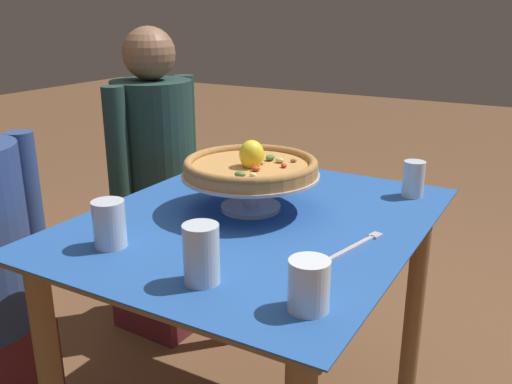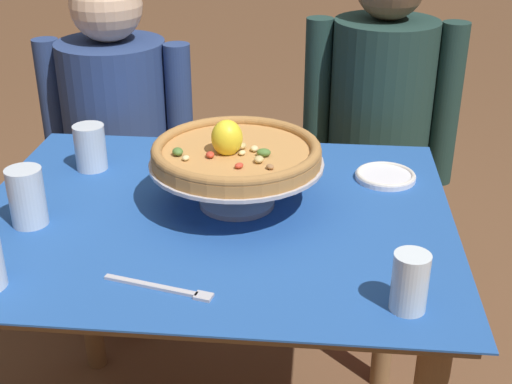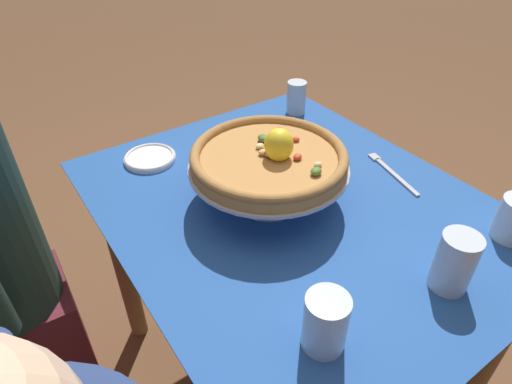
{
  "view_description": "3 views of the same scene",
  "coord_description": "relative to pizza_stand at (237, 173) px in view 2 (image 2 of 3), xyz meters",
  "views": [
    {
      "loc": [
        -1.22,
        -0.69,
        1.28
      ],
      "look_at": [
        0.07,
        0.04,
        0.79
      ],
      "focal_mm": 39.03,
      "sensor_mm": 36.0,
      "label": 1
    },
    {
      "loc": [
        0.22,
        -1.32,
        1.45
      ],
      "look_at": [
        0.09,
        0.05,
        0.77
      ],
      "focal_mm": 48.4,
      "sensor_mm": 36.0,
      "label": 2
    },
    {
      "loc": [
        -0.64,
        0.56,
        1.41
      ],
      "look_at": [
        0.0,
        0.12,
        0.83
      ],
      "focal_mm": 30.46,
      "sensor_mm": 36.0,
      "label": 3
    }
  ],
  "objects": [
    {
      "name": "dining_table",
      "position": [
        -0.05,
        -0.04,
        -0.2
      ],
      "size": [
        1.04,
        0.85,
        0.75
      ],
      "color": "olive",
      "rests_on": "ground"
    },
    {
      "name": "pizza_stand",
      "position": [
        0.0,
        0.0,
        0.0
      ],
      "size": [
        0.38,
        0.38,
        0.1
      ],
      "color": "#B7B7C1",
      "rests_on": "dining_table"
    },
    {
      "name": "pizza",
      "position": [
        -0.0,
        -0.0,
        0.05
      ],
      "size": [
        0.37,
        0.37,
        0.1
      ],
      "color": "#BC8447",
      "rests_on": "pizza_stand"
    },
    {
      "name": "water_glass_back_left",
      "position": [
        -0.38,
        0.16,
        -0.03
      ],
      "size": [
        0.08,
        0.08,
        0.11
      ],
      "color": "silver",
      "rests_on": "dining_table"
    },
    {
      "name": "water_glass_side_left",
      "position": [
        -0.43,
        -0.13,
        -0.02
      ],
      "size": [
        0.08,
        0.08,
        0.13
      ],
      "color": "silver",
      "rests_on": "dining_table"
    },
    {
      "name": "water_glass_front_right",
      "position": [
        0.34,
        -0.36,
        -0.03
      ],
      "size": [
        0.06,
        0.06,
        0.11
      ],
      "color": "silver",
      "rests_on": "dining_table"
    },
    {
      "name": "side_plate",
      "position": [
        0.34,
        0.17,
        -0.07
      ],
      "size": [
        0.14,
        0.14,
        0.02
      ],
      "color": "white",
      "rests_on": "dining_table"
    },
    {
      "name": "dinner_fork",
      "position": [
        -0.09,
        -0.35,
        -0.07
      ],
      "size": [
        0.21,
        0.07,
        0.01
      ],
      "color": "#B7B7C1",
      "rests_on": "dining_table"
    },
    {
      "name": "diner_left",
      "position": [
        -0.46,
        0.63,
        -0.27
      ],
      "size": [
        0.49,
        0.34,
        1.16
      ],
      "color": "maroon",
      "rests_on": "ground"
    },
    {
      "name": "diner_right",
      "position": [
        0.36,
        0.64,
        -0.25
      ],
      "size": [
        0.46,
        0.33,
        1.22
      ],
      "color": "maroon",
      "rests_on": "ground"
    }
  ]
}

